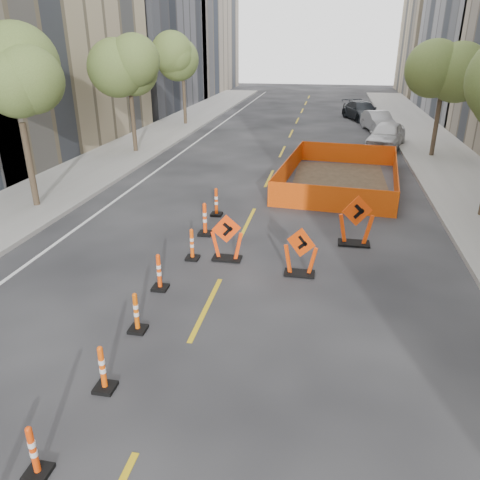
% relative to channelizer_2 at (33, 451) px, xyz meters
% --- Properties ---
extents(ground_plane, '(140.00, 140.00, 0.00)m').
position_rel_channelizer_2_xyz_m(ground_plane, '(1.30, 1.14, -0.47)').
color(ground_plane, black).
extents(sidewalk_left, '(4.00, 90.00, 0.15)m').
position_rel_channelizer_2_xyz_m(sidewalk_left, '(-7.70, 13.14, -0.39)').
color(sidewalk_left, gray).
rests_on(sidewalk_left, ground).
extents(bld_left_d, '(12.00, 16.00, 14.00)m').
position_rel_channelizer_2_xyz_m(bld_left_d, '(-15.70, 40.34, 6.53)').
color(bld_left_d, '#4C4C51').
rests_on(bld_left_d, ground).
extents(bld_left_e, '(12.00, 20.00, 20.00)m').
position_rel_channelizer_2_xyz_m(bld_left_e, '(-15.70, 56.74, 9.53)').
color(bld_left_e, gray).
rests_on(bld_left_e, ground).
extents(bld_right_e, '(12.00, 14.00, 16.00)m').
position_rel_channelizer_2_xyz_m(bld_right_e, '(18.30, 59.74, 7.53)').
color(bld_right_e, tan).
rests_on(bld_right_e, ground).
extents(tree_l_b, '(2.80, 2.80, 5.95)m').
position_rel_channelizer_2_xyz_m(tree_l_b, '(-7.10, 11.14, 4.06)').
color(tree_l_b, '#382B1E').
rests_on(tree_l_b, ground).
extents(tree_l_c, '(2.80, 2.80, 5.95)m').
position_rel_channelizer_2_xyz_m(tree_l_c, '(-7.10, 21.14, 4.06)').
color(tree_l_c, '#382B1E').
rests_on(tree_l_c, ground).
extents(tree_l_d, '(2.80, 2.80, 5.95)m').
position_rel_channelizer_2_xyz_m(tree_l_d, '(-7.10, 31.14, 4.06)').
color(tree_l_d, '#382B1E').
rests_on(tree_l_d, ground).
extents(tree_r_c, '(2.80, 2.80, 5.95)m').
position_rel_channelizer_2_xyz_m(tree_r_c, '(9.70, 23.14, 4.06)').
color(tree_r_c, '#382B1E').
rests_on(tree_r_c, ground).
extents(channelizer_2, '(0.37, 0.37, 0.94)m').
position_rel_channelizer_2_xyz_m(channelizer_2, '(0.00, 0.00, 0.00)').
color(channelizer_2, red).
rests_on(channelizer_2, ground).
extents(channelizer_3, '(0.38, 0.38, 0.97)m').
position_rel_channelizer_2_xyz_m(channelizer_3, '(0.16, 1.94, 0.02)').
color(channelizer_3, '#E44D09').
rests_on(channelizer_3, ground).
extents(channelizer_4, '(0.38, 0.38, 0.97)m').
position_rel_channelizer_2_xyz_m(channelizer_4, '(0.02, 3.88, 0.02)').
color(channelizer_4, '#D55308').
rests_on(channelizer_4, ground).
extents(channelizer_5, '(0.40, 0.40, 1.02)m').
position_rel_channelizer_2_xyz_m(channelizer_5, '(-0.14, 5.83, 0.04)').
color(channelizer_5, '#EF430A').
rests_on(channelizer_5, ground).
extents(channelizer_6, '(0.39, 0.39, 0.98)m').
position_rel_channelizer_2_xyz_m(channelizer_6, '(0.19, 7.77, 0.02)').
color(channelizer_6, '#F6520A').
rests_on(channelizer_6, ground).
extents(channelizer_7, '(0.45, 0.45, 1.13)m').
position_rel_channelizer_2_xyz_m(channelizer_7, '(0.08, 9.71, 0.10)').
color(channelizer_7, '#FF460A').
rests_on(channelizer_7, ground).
extents(channelizer_8, '(0.42, 0.42, 1.07)m').
position_rel_channelizer_2_xyz_m(channelizer_8, '(0.01, 11.65, 0.06)').
color(channelizer_8, '#DD4109').
rests_on(channelizer_8, ground).
extents(chevron_sign_left, '(1.11, 0.90, 1.44)m').
position_rel_channelizer_2_xyz_m(chevron_sign_left, '(1.21, 7.93, 0.25)').
color(chevron_sign_left, '#FF400A').
rests_on(chevron_sign_left, ground).
extents(chevron_sign_center, '(1.10, 0.90, 1.42)m').
position_rel_channelizer_2_xyz_m(chevron_sign_center, '(3.42, 7.35, 0.24)').
color(chevron_sign_center, '#DB3D09').
rests_on(chevron_sign_center, ground).
extents(chevron_sign_right, '(1.27, 1.00, 1.66)m').
position_rel_channelizer_2_xyz_m(chevron_sign_right, '(5.00, 9.79, 0.36)').
color(chevron_sign_right, '#E43D09').
rests_on(chevron_sign_right, ground).
extents(safety_fence, '(5.61, 8.68, 1.03)m').
position_rel_channelizer_2_xyz_m(safety_fence, '(4.59, 16.90, 0.05)').
color(safety_fence, orange).
rests_on(safety_fence, ground).
extents(parked_car_near, '(3.01, 4.92, 1.56)m').
position_rel_channelizer_2_xyz_m(parked_car_near, '(7.39, 25.32, 0.31)').
color(parked_car_near, silver).
rests_on(parked_car_near, ground).
extents(parked_car_mid, '(2.39, 4.49, 1.41)m').
position_rel_channelizer_2_xyz_m(parked_car_mid, '(7.38, 31.20, 0.24)').
color(parked_car_mid, gray).
rests_on(parked_car_mid, ground).
extents(parked_car_far, '(3.66, 5.48, 1.47)m').
position_rel_channelizer_2_xyz_m(parked_car_far, '(6.49, 36.47, 0.27)').
color(parked_car_far, black).
rests_on(parked_car_far, ground).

